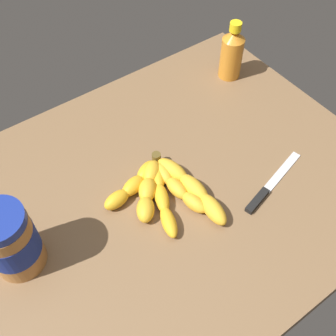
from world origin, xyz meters
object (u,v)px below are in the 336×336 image
(butter_knife, at_px, (269,186))
(peanut_butter_jar, at_px, (10,241))
(honey_bottle, at_px, (232,53))
(banana_bunch, at_px, (165,189))

(butter_knife, bearing_deg, peanut_butter_jar, 163.25)
(peanut_butter_jar, distance_m, honey_bottle, 0.70)
(banana_bunch, xyz_separation_m, butter_knife, (0.19, -0.12, -0.01))
(peanut_butter_jar, xyz_separation_m, butter_knife, (0.50, -0.15, -0.07))
(butter_knife, bearing_deg, banana_bunch, 148.69)
(peanut_butter_jar, bearing_deg, butter_knife, -16.75)
(honey_bottle, height_order, butter_knife, honey_bottle)
(honey_bottle, xyz_separation_m, butter_knife, (-0.17, -0.33, -0.07))
(honey_bottle, relative_size, butter_knife, 0.78)
(peanut_butter_jar, relative_size, butter_knife, 0.76)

